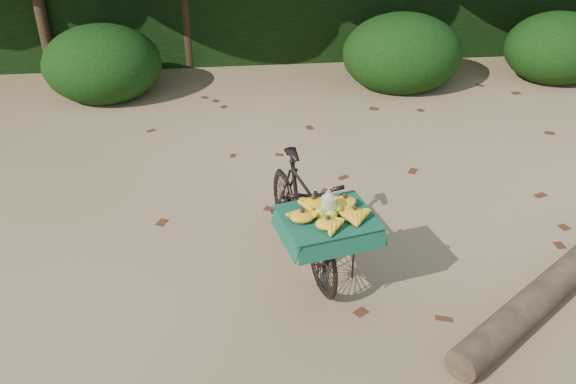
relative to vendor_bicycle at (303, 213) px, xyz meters
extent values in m
plane|color=tan|center=(0.57, -0.04, -0.52)|extent=(80.00, 80.00, 0.00)
imported|color=black|center=(-0.01, 0.02, -0.02)|extent=(0.84, 1.76, 1.02)
cube|color=black|center=(0.13, -0.56, 0.31)|extent=(0.46, 0.52, 0.03)
cube|color=#165238|center=(0.13, -0.56, 0.33)|extent=(0.85, 0.76, 0.01)
ellipsoid|color=#A3B02A|center=(0.20, -0.55, 0.38)|extent=(0.10, 0.08, 0.11)
ellipsoid|color=#A3B02A|center=(0.11, -0.50, 0.38)|extent=(0.10, 0.08, 0.11)
ellipsoid|color=#A3B02A|center=(0.06, -0.58, 0.38)|extent=(0.10, 0.08, 0.11)
ellipsoid|color=#A3B02A|center=(0.14, -0.62, 0.38)|extent=(0.10, 0.08, 0.11)
cylinder|color=#EAE5C6|center=(0.13, -0.55, 0.43)|extent=(0.12, 0.12, 0.15)
camera|label=1|loc=(-0.62, -4.56, 3.05)|focal=38.00mm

